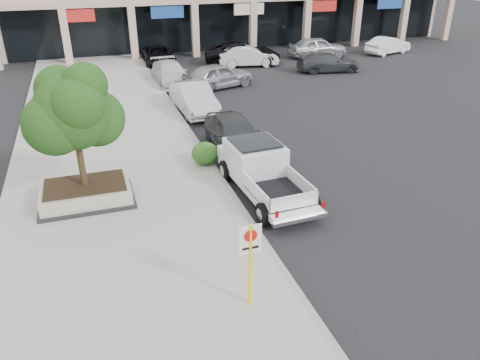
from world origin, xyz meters
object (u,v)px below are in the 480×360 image
object	(u,v)px
curb_car_b	(194,98)
lot_car_f	(388,45)
curb_car_c	(171,73)
lot_car_a	(218,76)
lot_car_d	(243,53)
no_parking_sign	(250,254)
planter_tree	(77,110)
planter	(86,193)
lot_car_b	(248,56)
curb_car_d	(158,55)
lot_car_c	(328,62)
lot_car_e	(317,47)
curb_car_a	(234,134)
pickup_truck	(266,173)

from	to	relation	value
curb_car_b	lot_car_f	xyz separation A→B (m)	(19.34, 10.26, -0.09)
curb_car_c	lot_car_f	xyz separation A→B (m)	(19.43, 3.99, -0.00)
lot_car_a	lot_car_d	world-z (taller)	lot_car_d
no_parking_sign	planter_tree	bearing A→B (deg)	117.01
planter	lot_car_a	world-z (taller)	lot_car_a
planter	lot_car_b	world-z (taller)	lot_car_b
curb_car_d	lot_car_b	size ratio (longest dim) A/B	1.07
planter	lot_car_c	distance (m)	23.07
planter_tree	no_parking_sign	distance (m)	7.97
lot_car_d	lot_car_e	xyz separation A→B (m)	(6.68, 0.54, -0.00)
curb_car_a	lot_car_d	xyz separation A→B (m)	(5.90, 16.30, 0.02)
curb_car_a	curb_car_c	size ratio (longest dim) A/B	0.96
lot_car_a	lot_car_d	bearing A→B (deg)	-48.87
lot_car_a	lot_car_d	distance (m)	7.05
pickup_truck	lot_car_b	xyz separation A→B (m)	(6.28, 19.85, -0.13)
lot_car_b	lot_car_c	xyz separation A→B (m)	(4.97, -3.48, -0.08)
curb_car_b	curb_car_c	xyz separation A→B (m)	(-0.09, 6.27, -0.09)
lot_car_e	lot_car_b	bearing A→B (deg)	101.98
curb_car_c	no_parking_sign	bearing A→B (deg)	-98.18
planter_tree	curb_car_c	xyz separation A→B (m)	(5.77, 15.12, -2.71)
planter	planter_tree	world-z (taller)	planter_tree
no_parking_sign	lot_car_e	world-z (taller)	no_parking_sign
planter_tree	lot_car_a	distance (m)	15.91
curb_car_a	lot_car_b	size ratio (longest dim) A/B	1.04
planter	curb_car_d	size ratio (longest dim) A/B	0.66
planter_tree	lot_car_c	world-z (taller)	planter_tree
pickup_truck	curb_car_b	world-z (taller)	pickup_truck
lot_car_c	lot_car_d	world-z (taller)	lot_car_d
lot_car_d	planter	bearing A→B (deg)	163.00
pickup_truck	lot_car_b	world-z (taller)	pickup_truck
lot_car_c	curb_car_c	bearing A→B (deg)	98.92
curb_car_b	lot_car_a	world-z (taller)	curb_car_b
lot_car_c	lot_car_b	bearing A→B (deg)	64.82
lot_car_d	lot_car_f	world-z (taller)	lot_car_d
lot_car_d	lot_car_f	distance (m)	13.03
lot_car_d	lot_car_f	xyz separation A→B (m)	(13.03, -0.10, -0.11)
curb_car_b	lot_car_d	xyz separation A→B (m)	(6.32, 10.36, 0.02)
planter	pickup_truck	world-z (taller)	pickup_truck
lot_car_c	lot_car_d	distance (m)	6.69
curb_car_a	curb_car_d	world-z (taller)	curb_car_a
curb_car_b	lot_car_e	bearing A→B (deg)	37.66
pickup_truck	lot_car_f	xyz separation A→B (m)	(19.13, 20.54, -0.17)
planter	lot_car_e	world-z (taller)	lot_car_e
no_parking_sign	curb_car_c	size ratio (longest dim) A/B	0.47
curb_car_a	curb_car_b	size ratio (longest dim) A/B	0.97
no_parking_sign	pickup_truck	bearing A→B (deg)	65.13
lot_car_d	lot_car_f	bearing A→B (deg)	-74.97
lot_car_f	planter_tree	bearing A→B (deg)	110.26
lot_car_b	lot_car_d	bearing A→B (deg)	22.00
curb_car_c	lot_car_b	distance (m)	7.36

